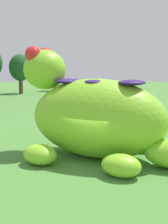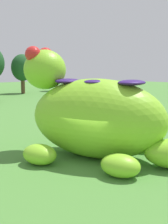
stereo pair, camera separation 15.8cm
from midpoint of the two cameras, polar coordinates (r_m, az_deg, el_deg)
name	(u,v)px [view 1 (the left image)]	position (r m, az deg, el deg)	size (l,w,h in m)	color
ground_plane	(94,163)	(15.01, 1.79, -10.58)	(160.00, 160.00, 0.00)	#4C8438
giant_inflatable_creature	(97,117)	(15.58, 2.39, -1.05)	(9.24, 11.03, 6.31)	#8CD12D
tree_right	(20,68)	(56.45, -13.13, 8.88)	(4.35, 4.35, 7.73)	brown
tree_far_right	(54,72)	(61.72, -6.26, 8.25)	(3.61, 3.61, 6.40)	brown
spectator_by_cars	(79,109)	(28.71, -1.27, 0.69)	(0.38, 0.26, 1.71)	black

